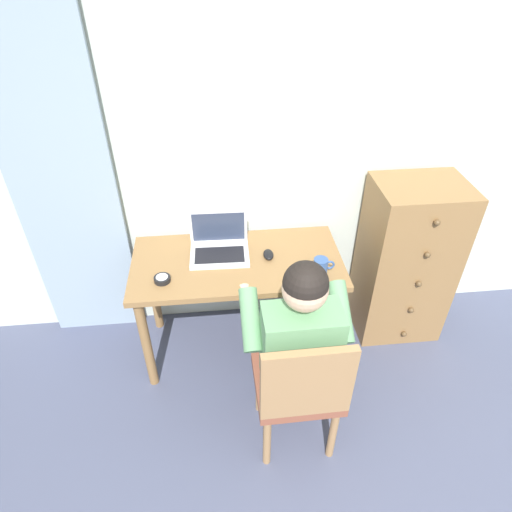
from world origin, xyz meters
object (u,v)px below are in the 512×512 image
(dresser, at_px, (405,261))
(laptop, at_px, (219,245))
(desk, at_px, (237,275))
(desk_clock, at_px, (162,279))
(coffee_mug, at_px, (321,266))
(computer_mouse, at_px, (268,255))
(person_seated, at_px, (295,334))
(chair, at_px, (300,387))

(dresser, xyz_separation_m, laptop, (-1.18, -0.01, 0.23))
(desk, relative_size, desk_clock, 13.51)
(dresser, relative_size, coffee_mug, 9.13)
(computer_mouse, distance_m, coffee_mug, 0.32)
(desk, distance_m, dresser, 1.09)
(person_seated, relative_size, desk_clock, 13.19)
(dresser, bearing_deg, desk, -174.54)
(chair, distance_m, computer_mouse, 0.79)
(desk, height_order, dresser, dresser)
(computer_mouse, relative_size, coffee_mug, 0.83)
(laptop, bearing_deg, computer_mouse, -14.96)
(desk, distance_m, coffee_mug, 0.51)
(computer_mouse, bearing_deg, laptop, 166.19)
(laptop, bearing_deg, chair, -67.07)
(desk, bearing_deg, person_seated, -65.59)
(dresser, height_order, laptop, dresser)
(person_seated, bearing_deg, coffee_mug, 61.76)
(chair, xyz_separation_m, person_seated, (-0.00, 0.18, 0.18))
(chair, xyz_separation_m, desk_clock, (-0.67, 0.59, 0.25))
(desk, xyz_separation_m, chair, (0.25, -0.73, -0.13))
(chair, height_order, computer_mouse, chair)
(person_seated, bearing_deg, chair, -89.32)
(dresser, bearing_deg, computer_mouse, -174.45)
(dresser, relative_size, laptop, 3.16)
(chair, distance_m, coffee_mug, 0.67)
(person_seated, bearing_deg, laptop, 118.40)
(chair, bearing_deg, dresser, 44.90)
(coffee_mug, bearing_deg, person_seated, -118.24)
(dresser, distance_m, desk_clock, 1.53)
(desk, xyz_separation_m, computer_mouse, (0.18, 0.02, 0.12))
(coffee_mug, bearing_deg, desk, 160.45)
(person_seated, xyz_separation_m, desk_clock, (-0.66, 0.40, 0.07))
(laptop, xyz_separation_m, computer_mouse, (0.28, -0.08, -0.04))
(dresser, xyz_separation_m, desk_clock, (-1.50, -0.24, 0.19))
(desk, height_order, person_seated, person_seated)
(desk, distance_m, person_seated, 0.60)
(laptop, bearing_deg, dresser, 0.59)
(coffee_mug, bearing_deg, laptop, 155.36)
(person_seated, relative_size, coffee_mug, 9.89)
(person_seated, distance_m, laptop, 0.73)
(chair, distance_m, person_seated, 0.26)
(dresser, height_order, computer_mouse, dresser)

